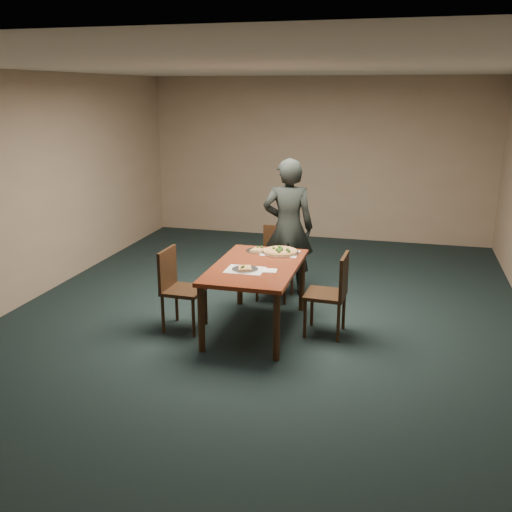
% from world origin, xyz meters
% --- Properties ---
extents(ground, '(8.00, 8.00, 0.00)m').
position_xyz_m(ground, '(0.00, 0.00, 0.00)').
color(ground, black).
rests_on(ground, ground).
extents(room_shell, '(8.00, 8.00, 8.00)m').
position_xyz_m(room_shell, '(0.00, 0.00, 1.74)').
color(room_shell, tan).
rests_on(room_shell, ground).
extents(dining_table, '(0.90, 1.50, 0.75)m').
position_xyz_m(dining_table, '(0.00, -0.28, 0.66)').
color(dining_table, '#5C2112').
rests_on(dining_table, ground).
extents(chair_far, '(0.44, 0.44, 0.91)m').
position_xyz_m(chair_far, '(-0.01, 0.80, 0.52)').
color(chair_far, black).
rests_on(chair_far, ground).
extents(chair_left, '(0.43, 0.43, 0.91)m').
position_xyz_m(chair_left, '(-0.85, -0.47, 0.52)').
color(chair_left, black).
rests_on(chair_left, ground).
extents(chair_right, '(0.44, 0.44, 0.91)m').
position_xyz_m(chair_right, '(0.83, -0.21, 0.52)').
color(chair_right, black).
rests_on(chair_right, ground).
extents(diner, '(0.70, 0.52, 1.77)m').
position_xyz_m(diner, '(0.10, 0.95, 0.88)').
color(diner, black).
rests_on(diner, ground).
extents(placemat_main, '(0.42, 0.32, 0.00)m').
position_xyz_m(placemat_main, '(0.16, 0.24, 0.75)').
color(placemat_main, white).
rests_on(placemat_main, dining_table).
extents(placemat_near, '(0.40, 0.30, 0.00)m').
position_xyz_m(placemat_near, '(-0.07, -0.48, 0.75)').
color(placemat_near, white).
rests_on(placemat_near, dining_table).
extents(pizza_pan, '(0.43, 0.43, 0.07)m').
position_xyz_m(pizza_pan, '(0.16, 0.23, 0.77)').
color(pizza_pan, silver).
rests_on(pizza_pan, dining_table).
extents(slice_plate_near, '(0.28, 0.28, 0.05)m').
position_xyz_m(slice_plate_near, '(-0.07, -0.48, 0.76)').
color(slice_plate_near, silver).
rests_on(slice_plate_near, dining_table).
extents(slice_plate_far, '(0.28, 0.28, 0.06)m').
position_xyz_m(slice_plate_far, '(-0.12, 0.25, 0.76)').
color(slice_plate_far, silver).
rests_on(slice_plate_far, dining_table).
extents(napkin, '(0.16, 0.16, 0.01)m').
position_xyz_m(napkin, '(0.20, -0.45, 0.75)').
color(napkin, white).
rests_on(napkin, dining_table).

